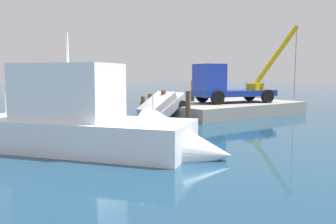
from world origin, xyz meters
name	(u,v)px	position (x,y,z in m)	size (l,w,h in m)	color
ground	(163,118)	(0.00, 0.00, 0.00)	(200.00, 200.00, 0.00)	navy
dock	(224,107)	(-5.80, 0.00, 0.43)	(10.87, 7.38, 0.86)	gray
crane_truck	(226,84)	(-5.20, 0.77, 2.26)	(7.63, 4.48, 5.88)	navy
dock_worker	(193,90)	(-4.21, -1.90, 1.80)	(0.34, 0.34, 1.83)	#2E2E2E
salvaged_car	(157,110)	(0.96, 0.72, 0.69)	(4.34, 2.71, 2.70)	#99999E
moored_yacht	(106,136)	(7.87, 7.34, 0.63)	(8.86, 10.46, 6.07)	white
piling_near	(143,106)	(0.14, -2.38, 0.70)	(0.32, 0.32, 1.40)	brown
piling_mid	(151,105)	(0.29, -1.12, 0.83)	(0.36, 0.36, 1.66)	brown
piling_far	(164,105)	(0.33, 0.54, 0.99)	(0.37, 0.37, 1.97)	brown
piling_end	(188,107)	(0.16, 2.90, 1.00)	(0.31, 0.31, 2.01)	brown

